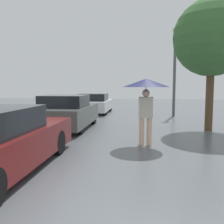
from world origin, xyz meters
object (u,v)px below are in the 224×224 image
(tree, at_px, (212,38))
(street_lamp, at_px, (175,61))
(parked_car_farthest, at_px, (94,104))
(parked_car_middle, at_px, (66,113))
(pedestrian, at_px, (146,89))

(tree, bearing_deg, street_lamp, 99.04)
(parked_car_farthest, xyz_separation_m, tree, (5.33, -5.56, 2.78))
(parked_car_middle, bearing_deg, pedestrian, -39.83)
(pedestrian, bearing_deg, street_lamp, 76.77)
(parked_car_farthest, xyz_separation_m, street_lamp, (4.63, -1.13, 2.40))
(tree, height_order, street_lamp, street_lamp)
(parked_car_middle, height_order, street_lamp, street_lamp)
(pedestrian, relative_size, parked_car_middle, 0.48)
(pedestrian, height_order, street_lamp, street_lamp)
(street_lamp, bearing_deg, tree, -80.96)
(pedestrian, xyz_separation_m, tree, (2.35, 2.58, 1.78))
(tree, relative_size, street_lamp, 0.99)
(tree, bearing_deg, parked_car_farthest, 133.77)
(parked_car_farthest, bearing_deg, parked_car_middle, -90.47)
(tree, xyz_separation_m, street_lamp, (-0.70, 4.43, -0.38))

